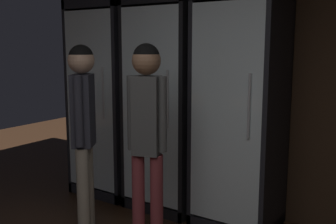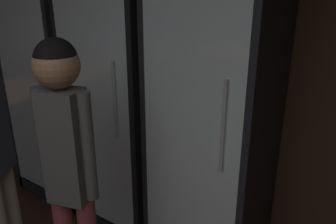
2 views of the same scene
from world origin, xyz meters
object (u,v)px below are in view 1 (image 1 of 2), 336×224
Objects in this scene: cooler_left at (170,106)px; cooler_center at (242,113)px; shopper_far at (83,120)px; cooler_far_left at (111,100)px; shopper_near at (147,124)px.

cooler_left is 0.75m from cooler_center.
cooler_far_left is at bearing 120.18° from shopper_far.
cooler_far_left and cooler_center have the same top height.
cooler_center reaches higher than shopper_far.
cooler_left is at bearing 179.78° from cooler_center.
cooler_left is 1.28× the size of shopper_far.
cooler_left and cooler_center have the same top height.
shopper_far is (-0.94, -0.95, -0.01)m from cooler_center.
cooler_far_left is 1.00× the size of cooler_center.
cooler_left is 0.98m from shopper_far.
cooler_far_left is at bearing 142.13° from shopper_near.
cooler_center is at bearing 68.09° from shopper_near.
shopper_near is (0.39, -0.89, 0.01)m from cooler_left.
shopper_far is at bearing -134.57° from cooler_center.
cooler_left is at bearing 0.14° from cooler_far_left.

